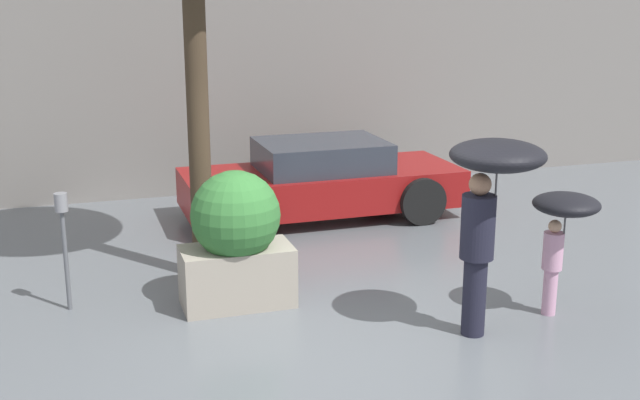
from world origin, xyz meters
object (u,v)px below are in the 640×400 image
(person_child, at_px, (563,218))
(parked_car_near, at_px, (321,181))
(planter_box, at_px, (236,237))
(parking_meter, at_px, (63,227))
(person_adult, at_px, (491,187))

(person_child, height_order, parked_car_near, person_child)
(person_child, bearing_deg, parked_car_near, 142.68)
(planter_box, distance_m, parked_car_near, 3.67)
(parking_meter, bearing_deg, person_adult, -26.16)
(parked_car_near, bearing_deg, parking_meter, 124.76)
(planter_box, relative_size, person_child, 1.13)
(parking_meter, bearing_deg, planter_box, -13.41)
(person_adult, relative_size, parked_car_near, 0.48)
(planter_box, distance_m, person_child, 3.51)
(person_adult, bearing_deg, person_child, 33.31)
(person_adult, height_order, parking_meter, person_adult)
(planter_box, bearing_deg, parking_meter, 166.59)
(person_adult, xyz_separation_m, parked_car_near, (-0.24, 4.63, -0.98))
(person_adult, height_order, person_child, person_adult)
(planter_box, xyz_separation_m, parking_meter, (-1.80, 0.43, 0.16))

